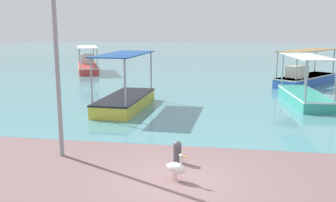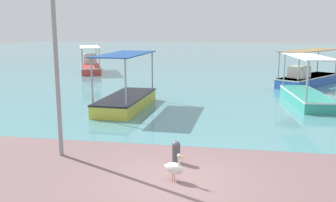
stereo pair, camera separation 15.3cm
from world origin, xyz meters
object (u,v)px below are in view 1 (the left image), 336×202
object	(u,v)px
fishing_boat_outer	(305,77)
mooring_bollard	(177,151)
pelican	(176,168)
fishing_boat_far_right	(125,98)
lamp_post	(56,44)
fishing_boat_far_left	(88,65)
fishing_boat_near_right	(305,94)

from	to	relation	value
fishing_boat_outer	mooring_bollard	distance (m)	18.37
fishing_boat_outer	pelican	world-z (taller)	fishing_boat_outer
fishing_boat_far_right	fishing_boat_outer	xyz separation A→B (m)	(10.64, 9.66, 0.06)
fishing_boat_outer	pelican	size ratio (longest dim) A/B	7.66
fishing_boat_far_right	lamp_post	size ratio (longest dim) A/B	0.83
fishing_boat_far_left	mooring_bollard	world-z (taller)	fishing_boat_far_left
pelican	lamp_post	xyz separation A→B (m)	(-3.99, 1.41, 3.24)
lamp_post	pelican	bearing A→B (deg)	-19.51
fishing_boat_outer	lamp_post	size ratio (longest dim) A/B	0.94
fishing_boat_far_left	pelican	size ratio (longest dim) A/B	8.15
fishing_boat_far_left	mooring_bollard	size ratio (longest dim) A/B	9.40
fishing_boat_near_right	fishing_boat_outer	xyz separation A→B (m)	(1.23, 6.76, 0.09)
lamp_post	fishing_boat_outer	bearing A→B (deg)	57.89
fishing_boat_outer	mooring_bollard	size ratio (longest dim) A/B	8.83
pelican	lamp_post	distance (m)	5.33
pelican	fishing_boat_near_right	bearing A→B (deg)	64.94
fishing_boat_far_left	fishing_boat_far_right	size ratio (longest dim) A/B	1.20
fishing_boat_far_left	mooring_bollard	bearing A→B (deg)	-62.53
fishing_boat_far_right	pelican	size ratio (longest dim) A/B	6.78
fishing_boat_far_left	fishing_boat_outer	bearing A→B (deg)	-16.76
fishing_boat_near_right	pelican	world-z (taller)	fishing_boat_near_right
fishing_boat_far_left	pelican	world-z (taller)	fishing_boat_far_left
lamp_post	mooring_bollard	distance (m)	5.02
fishing_boat_near_right	fishing_boat_outer	size ratio (longest dim) A/B	0.94
pelican	mooring_bollard	bearing A→B (deg)	96.86
fishing_boat_far_left	fishing_boat_near_right	size ratio (longest dim) A/B	1.14
pelican	lamp_post	world-z (taller)	lamp_post
fishing_boat_far_right	fishing_boat_near_right	size ratio (longest dim) A/B	0.95
fishing_boat_near_right	pelican	distance (m)	12.90
fishing_boat_outer	pelican	xyz separation A→B (m)	(-6.69, -18.44, -0.21)
fishing_boat_near_right	lamp_post	bearing A→B (deg)	-132.63
fishing_boat_far_right	fishing_boat_near_right	xyz separation A→B (m)	(9.40, 2.90, -0.03)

